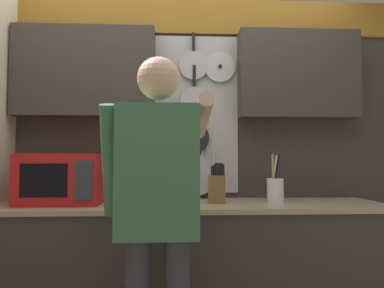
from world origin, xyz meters
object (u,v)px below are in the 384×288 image
object	(u,v)px
knife_block	(217,188)
utensil_crock	(275,189)
person	(158,199)
microwave	(64,179)

from	to	relation	value
knife_block	utensil_crock	bearing A→B (deg)	0.32
utensil_crock	person	xyz separation A→B (m)	(-0.74, -0.61, 0.00)
knife_block	utensil_crock	size ratio (longest dim) A/B	0.82
microwave	person	size ratio (longest dim) A/B	0.30
microwave	person	xyz separation A→B (m)	(0.63, -0.60, -0.07)
person	knife_block	bearing A→B (deg)	59.48
microwave	knife_block	bearing A→B (deg)	0.02
microwave	utensil_crock	bearing A→B (deg)	0.10
microwave	person	bearing A→B (deg)	-43.71
person	microwave	bearing A→B (deg)	136.29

